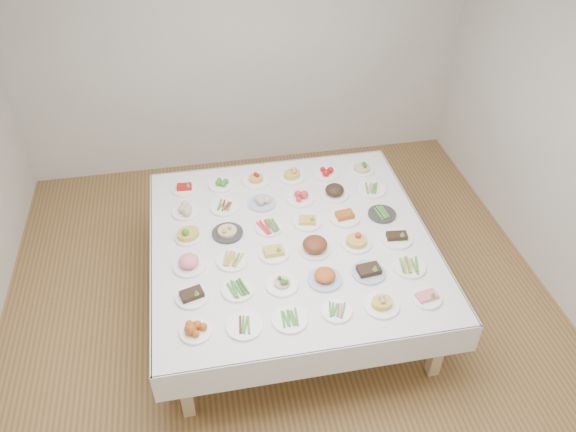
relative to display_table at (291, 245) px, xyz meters
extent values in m
plane|color=olive|center=(-0.10, -0.12, -0.69)|extent=(5.00, 5.00, 0.00)
cube|color=beige|center=(-0.10, 2.38, 0.71)|extent=(5.00, 0.02, 2.80)
cube|color=white|center=(0.00, 0.00, 0.03)|extent=(2.32, 2.32, 0.06)
cube|color=white|center=(0.00, 1.16, -0.08)|extent=(2.34, 0.02, 0.28)
cube|color=white|center=(0.00, -1.16, -0.08)|extent=(2.34, 0.02, 0.28)
cube|color=white|center=(1.16, 0.00, -0.08)|extent=(0.02, 2.34, 0.28)
cube|color=white|center=(-1.16, 0.00, -0.08)|extent=(0.02, 2.34, 0.28)
cube|color=#D8BB8A|center=(-0.98, -0.98, -0.34)|extent=(0.09, 0.09, 0.69)
cube|color=#D8BB8A|center=(0.98, -0.98, -0.34)|extent=(0.09, 0.09, 0.69)
cube|color=#D8BB8A|center=(-0.98, 0.98, -0.34)|extent=(0.09, 0.09, 0.69)
cube|color=#D8BB8A|center=(0.98, 0.98, -0.34)|extent=(0.09, 0.09, 0.69)
cylinder|color=white|center=(-0.85, -0.85, 0.07)|extent=(0.22, 0.22, 0.02)
cylinder|color=white|center=(-0.50, -0.86, 0.07)|extent=(0.26, 0.26, 0.02)
cylinder|color=white|center=(-0.18, -0.86, 0.07)|extent=(0.26, 0.26, 0.02)
cylinder|color=white|center=(0.17, -0.85, 0.07)|extent=(0.22, 0.22, 0.02)
cylinder|color=white|center=(0.51, -0.86, 0.07)|extent=(0.26, 0.26, 0.02)
cylinder|color=white|center=(0.86, -0.85, 0.07)|extent=(0.23, 0.23, 0.02)
cylinder|color=white|center=(-0.86, -0.51, 0.07)|extent=(0.25, 0.25, 0.02)
cylinder|color=white|center=(-0.51, -0.51, 0.07)|extent=(0.24, 0.24, 0.02)
cylinder|color=white|center=(-0.17, -0.52, 0.07)|extent=(0.25, 0.25, 0.02)
cylinder|color=#4C66B2|center=(0.16, -0.52, 0.07)|extent=(0.26, 0.26, 0.02)
cylinder|color=#4C66B2|center=(0.52, -0.51, 0.07)|extent=(0.26, 0.26, 0.02)
cylinder|color=white|center=(0.85, -0.51, 0.07)|extent=(0.26, 0.26, 0.02)
cylinder|color=white|center=(-0.86, -0.18, 0.07)|extent=(0.26, 0.26, 0.02)
cylinder|color=white|center=(-0.52, -0.18, 0.07)|extent=(0.25, 0.25, 0.02)
cylinder|color=white|center=(-0.18, -0.16, 0.07)|extent=(0.24, 0.24, 0.02)
cylinder|color=white|center=(0.16, -0.18, 0.07)|extent=(0.25, 0.25, 0.02)
cylinder|color=white|center=(0.51, -0.17, 0.07)|extent=(0.24, 0.24, 0.02)
cylinder|color=white|center=(0.86, -0.17, 0.07)|extent=(0.26, 0.26, 0.02)
cylinder|color=white|center=(-0.85, 0.18, 0.07)|extent=(0.23, 0.23, 0.02)
cylinder|color=#2F2D2A|center=(-0.52, 0.16, 0.07)|extent=(0.26, 0.26, 0.02)
cylinder|color=white|center=(-0.16, 0.16, 0.07)|extent=(0.23, 0.23, 0.02)
cylinder|color=white|center=(0.18, 0.17, 0.07)|extent=(0.24, 0.24, 0.02)
cylinder|color=white|center=(0.51, 0.17, 0.07)|extent=(0.26, 0.26, 0.02)
cylinder|color=#2F2D2A|center=(0.85, 0.16, 0.07)|extent=(0.24, 0.24, 0.02)
cylinder|color=white|center=(-0.86, 0.51, 0.07)|extent=(0.24, 0.24, 0.02)
cylinder|color=white|center=(-0.51, 0.52, 0.07)|extent=(0.26, 0.26, 0.02)
cylinder|color=#4C66B2|center=(-0.17, 0.51, 0.07)|extent=(0.24, 0.24, 0.02)
cylinder|color=white|center=(0.18, 0.51, 0.07)|extent=(0.25, 0.25, 0.02)
cylinder|color=white|center=(0.50, 0.52, 0.07)|extent=(0.26, 0.26, 0.02)
cylinder|color=white|center=(0.86, 0.52, 0.07)|extent=(0.26, 0.26, 0.02)
cylinder|color=white|center=(-0.85, 0.85, 0.07)|extent=(0.23, 0.23, 0.02)
cylinder|color=white|center=(-0.51, 0.86, 0.07)|extent=(0.24, 0.24, 0.02)
cylinder|color=white|center=(-0.18, 0.85, 0.07)|extent=(0.25, 0.25, 0.02)
cylinder|color=white|center=(0.17, 0.86, 0.07)|extent=(0.24, 0.24, 0.02)
cylinder|color=white|center=(0.50, 0.85, 0.07)|extent=(0.24, 0.24, 0.02)
cylinder|color=white|center=(0.86, 0.85, 0.07)|extent=(0.24, 0.24, 0.02)
camera|label=1|loc=(-0.68, -3.44, 3.22)|focal=35.00mm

